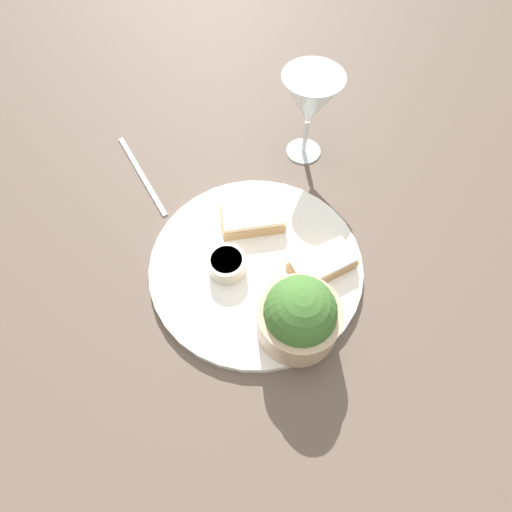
% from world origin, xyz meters
% --- Properties ---
extents(ground_plane, '(4.00, 4.00, 0.00)m').
position_xyz_m(ground_plane, '(0.00, 0.00, 0.00)').
color(ground_plane, brown).
extents(dinner_plate, '(0.31, 0.31, 0.01)m').
position_xyz_m(dinner_plate, '(0.00, 0.00, 0.01)').
color(dinner_plate, white).
rests_on(dinner_plate, ground_plane).
extents(salad_bowl, '(0.10, 0.10, 0.10)m').
position_xyz_m(salad_bowl, '(-0.04, 0.10, 0.06)').
color(salad_bowl, tan).
rests_on(salad_bowl, dinner_plate).
extents(sauce_ramekin, '(0.05, 0.05, 0.03)m').
position_xyz_m(sauce_ramekin, '(0.04, 0.01, 0.03)').
color(sauce_ramekin, beige).
rests_on(sauce_ramekin, dinner_plate).
extents(cheese_toast_near, '(0.10, 0.06, 0.03)m').
position_xyz_m(cheese_toast_near, '(-0.00, -0.07, 0.03)').
color(cheese_toast_near, tan).
rests_on(cheese_toast_near, dinner_plate).
extents(cheese_toast_far, '(0.10, 0.08, 0.03)m').
position_xyz_m(cheese_toast_far, '(-0.09, 0.02, 0.03)').
color(cheese_toast_far, tan).
rests_on(cheese_toast_far, dinner_plate).
extents(wine_glass, '(0.09, 0.09, 0.15)m').
position_xyz_m(wine_glass, '(-0.10, -0.22, 0.10)').
color(wine_glass, silver).
rests_on(wine_glass, ground_plane).
extents(fork, '(0.09, 0.18, 0.01)m').
position_xyz_m(fork, '(0.18, -0.19, 0.00)').
color(fork, silver).
rests_on(fork, ground_plane).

